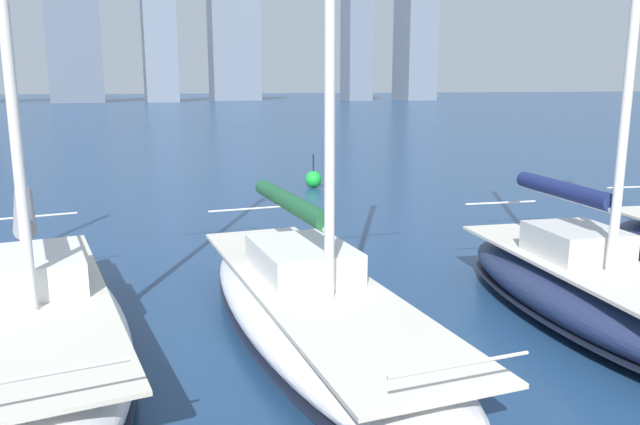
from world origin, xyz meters
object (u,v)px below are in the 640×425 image
(sailboat_navy, at_px, (587,286))
(sailboat_grey, at_px, (34,320))
(sailboat_forest, at_px, (313,306))
(channel_buoy, at_px, (313,179))

(sailboat_navy, height_order, sailboat_grey, sailboat_grey)
(sailboat_navy, height_order, sailboat_forest, sailboat_navy)
(sailboat_navy, distance_m, sailboat_forest, 5.04)
(sailboat_navy, xyz_separation_m, sailboat_forest, (4.97, -0.84, -0.09))
(sailboat_grey, height_order, channel_buoy, sailboat_grey)
(sailboat_grey, distance_m, channel_buoy, 17.22)
(sailboat_forest, relative_size, channel_buoy, 6.98)
(sailboat_forest, height_order, sailboat_grey, sailboat_grey)
(sailboat_grey, bearing_deg, sailboat_forest, 170.10)
(sailboat_forest, xyz_separation_m, channel_buoy, (-5.05, -15.16, -0.23))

